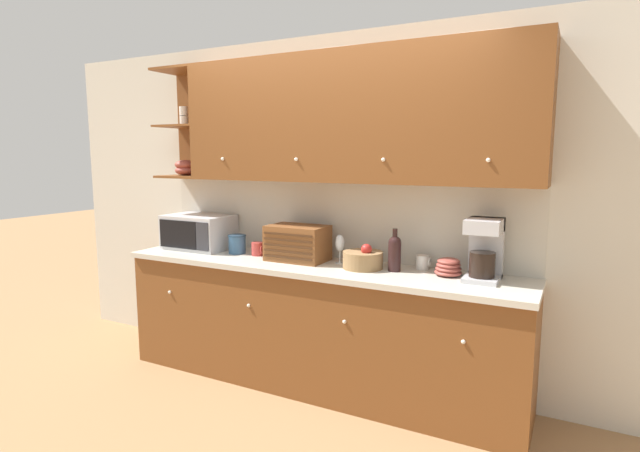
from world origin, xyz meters
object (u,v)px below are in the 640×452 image
(wine_glass, at_px, (340,244))
(microwave, at_px, (199,232))
(bowl_stack_on_counter, at_px, (448,267))
(mug, at_px, (258,249))
(bread_box, at_px, (298,243))
(mug_blue_second, at_px, (423,262))
(wine_bottle, at_px, (395,252))
(storage_canister, at_px, (237,244))
(fruit_basket, at_px, (363,259))
(coffee_maker, at_px, (484,248))

(wine_glass, bearing_deg, microwave, -179.23)
(microwave, distance_m, bowl_stack_on_counter, 2.10)
(mug, height_order, wine_glass, wine_glass)
(bread_box, relative_size, mug_blue_second, 4.33)
(wine_bottle, relative_size, mug_blue_second, 2.88)
(wine_glass, relative_size, bowl_stack_on_counter, 1.18)
(microwave, xyz_separation_m, wine_glass, (1.31, 0.02, 0.00))
(storage_canister, distance_m, fruit_basket, 1.11)
(mug, xyz_separation_m, bowl_stack_on_counter, (1.49, 0.03, 0.00))
(wine_glass, height_order, bowl_stack_on_counter, wine_glass)
(mug_blue_second, bearing_deg, bowl_stack_on_counter, -28.20)
(storage_canister, distance_m, mug_blue_second, 1.49)
(wine_glass, bearing_deg, wine_bottle, -6.11)
(bread_box, bearing_deg, storage_canister, 179.11)
(mug_blue_second, bearing_deg, coffee_maker, -14.84)
(storage_canister, bearing_deg, bowl_stack_on_counter, 1.11)
(wine_bottle, bearing_deg, mug_blue_second, 42.99)
(microwave, bearing_deg, wine_bottle, -0.95)
(microwave, distance_m, mug, 0.62)
(wine_glass, bearing_deg, storage_canister, -177.34)
(microwave, distance_m, mug_blue_second, 1.90)
(mug, xyz_separation_m, fruit_basket, (0.91, -0.03, 0.01))
(wine_bottle, bearing_deg, wine_glass, 173.89)
(wine_glass, relative_size, wine_bottle, 0.73)
(microwave, xyz_separation_m, bread_box, (0.98, -0.03, -0.01))
(wine_bottle, bearing_deg, bowl_stack_on_counter, 5.97)
(wine_bottle, distance_m, mug_blue_second, 0.23)
(bowl_stack_on_counter, relative_size, coffee_maker, 0.46)
(microwave, relative_size, mug, 5.27)
(mug, bearing_deg, fruit_basket, -2.08)
(fruit_basket, bearing_deg, wine_glass, 161.89)
(bread_box, bearing_deg, mug_blue_second, 9.26)
(microwave, distance_m, storage_canister, 0.42)
(microwave, relative_size, bread_box, 1.25)
(bowl_stack_on_counter, bearing_deg, bread_box, -177.88)
(mug_blue_second, xyz_separation_m, bowl_stack_on_counter, (0.20, -0.11, 0.01))
(mug, xyz_separation_m, coffee_maker, (1.71, 0.02, 0.15))
(microwave, relative_size, bowl_stack_on_counter, 3.06)
(wine_bottle, bearing_deg, microwave, 179.05)
(storage_canister, height_order, bread_box, bread_box)
(microwave, height_order, mug_blue_second, microwave)
(microwave, height_order, coffee_maker, coffee_maker)
(storage_canister, height_order, mug_blue_second, storage_canister)
(storage_canister, xyz_separation_m, wine_bottle, (1.33, -0.00, 0.06))
(bread_box, relative_size, wine_glass, 2.07)
(mug_blue_second, bearing_deg, wine_bottle, -137.01)
(coffee_maker, bearing_deg, bowl_stack_on_counter, 178.98)
(mug, distance_m, fruit_basket, 0.91)
(microwave, distance_m, fruit_basket, 1.52)
(mug, relative_size, bowl_stack_on_counter, 0.58)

